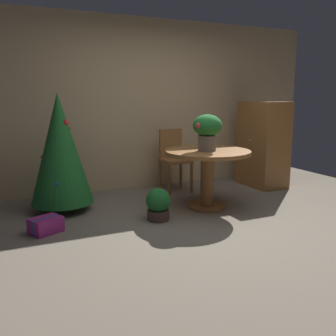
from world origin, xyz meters
name	(u,v)px	position (x,y,z in m)	size (l,w,h in m)	color
ground_plane	(216,228)	(0.00, 0.00, 0.00)	(6.60, 6.60, 0.00)	#756B5B
back_wall_panel	(143,105)	(0.00, 2.20, 1.30)	(6.00, 0.10, 2.60)	tan
round_dining_table	(207,165)	(0.30, 0.70, 0.57)	(1.09, 1.09, 0.76)	brown
flower_vase	(207,129)	(0.26, 0.67, 1.03)	(0.37, 0.36, 0.46)	#665B51
wooden_chair_far	(174,156)	(0.30, 1.71, 0.53)	(0.41, 0.40, 0.94)	brown
holiday_tree	(60,149)	(-1.42, 1.36, 0.79)	(0.77, 0.77, 1.48)	brown
gift_box_purple	(46,225)	(-1.72, 0.64, 0.08)	(0.38, 0.34, 0.17)	#9E287A
wooden_cabinet	(263,144)	(1.74, 1.42, 0.67)	(0.52, 0.79, 1.35)	brown
potted_plant	(158,204)	(-0.47, 0.52, 0.19)	(0.29, 0.29, 0.38)	#4C382D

